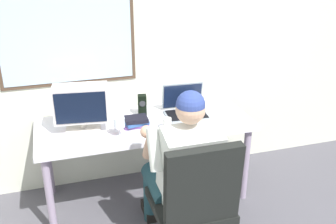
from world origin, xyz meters
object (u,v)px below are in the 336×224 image
person_seated (183,166)px  desk_speaker (142,105)px  desk (145,130)px  book_stack (136,122)px  office_chair (196,199)px  laptop (185,106)px  crt_monitor (81,105)px  coffee_mug (167,124)px  wine_glass (119,123)px

person_seated → desk_speaker: (-0.10, 0.79, 0.16)m
desk → person_seated: size_ratio=1.39×
desk → desk_speaker: size_ratio=9.58×
desk → book_stack: bearing=-146.0°
person_seated → desk_speaker: bearing=97.3°
office_chair → book_stack: 0.90m
office_chair → book_stack: bearing=103.1°
laptop → desk: bearing=-168.1°
office_chair → crt_monitor: bearing=124.0°
laptop → coffee_mug: bearing=-132.9°
book_stack → wine_glass: bearing=-141.4°
wine_glass → crt_monitor: bearing=144.0°
office_chair → wine_glass: 0.85m
crt_monitor → desk_speaker: size_ratio=2.39×
crt_monitor → wine_glass: bearing=-36.0°
book_stack → desk_speaker: bearing=63.6°
person_seated → laptop: (0.26, 0.72, 0.13)m
coffee_mug → laptop: bearing=47.1°
crt_monitor → desk_speaker: 0.55m
book_stack → laptop: bearing=16.5°
coffee_mug → book_stack: bearing=152.6°
wine_glass → book_stack: bearing=38.6°
laptop → book_stack: laptop is taller
desk → crt_monitor: crt_monitor is taller
laptop → desk_speaker: 0.37m
office_chair → crt_monitor: crt_monitor is taller
crt_monitor → desk: bearing=-0.4°
desk → coffee_mug: (0.14, -0.17, 0.12)m
crt_monitor → book_stack: 0.46m
office_chair → laptop: office_chair is taller
wine_glass → book_stack: size_ratio=0.73×
office_chair → coffee_mug: 0.76m
office_chair → laptop: 1.05m
book_stack → coffee_mug: coffee_mug is taller
coffee_mug → crt_monitor: bearing=164.6°
wine_glass → desk_speaker: desk_speaker is taller
desk → crt_monitor: (-0.50, 0.00, 0.29)m
laptop → book_stack: 0.48m
desk → coffee_mug: coffee_mug is taller
office_chair → laptop: bearing=75.2°
wine_glass → coffee_mug: wine_glass is taller
office_chair → coffee_mug: (0.03, 0.74, 0.20)m
desk → person_seated: 0.65m
person_seated → laptop: person_seated is taller
desk → laptop: 0.41m
desk → laptop: (0.38, 0.08, 0.14)m
laptop → wine_glass: (-0.62, -0.26, 0.04)m
wine_glass → desk_speaker: bearing=51.7°
office_chair → crt_monitor: size_ratio=2.29×
laptop → coffee_mug: size_ratio=4.10×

